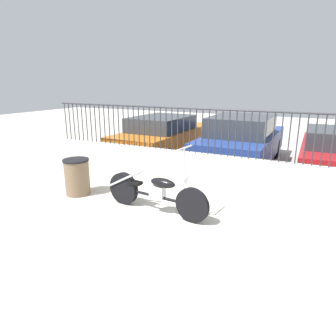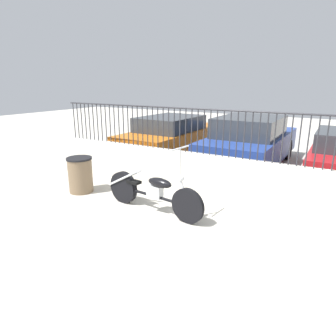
# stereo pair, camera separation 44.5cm
# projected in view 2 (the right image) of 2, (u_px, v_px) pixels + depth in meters

# --- Properties ---
(ground_plane) EXTENTS (40.00, 40.00, 0.00)m
(ground_plane) POSITION_uv_depth(u_px,v_px,m) (135.00, 250.00, 4.48)
(ground_plane) COLOR #B7B2A5
(low_wall) EXTENTS (8.32, 0.18, 0.92)m
(low_wall) POSITION_uv_depth(u_px,v_px,m) (208.00, 175.00, 6.56)
(low_wall) COLOR beige
(low_wall) RESTS_ON ground_plane
(fence_railing) EXTENTS (8.32, 0.04, 0.98)m
(fence_railing) POSITION_uv_depth(u_px,v_px,m) (210.00, 127.00, 6.27)
(fence_railing) COLOR #2D2D33
(fence_railing) RESTS_ON low_wall
(motorcycle_black) EXTENTS (2.27, 0.55, 1.36)m
(motorcycle_black) POSITION_uv_depth(u_px,v_px,m) (148.00, 191.00, 5.78)
(motorcycle_black) COLOR black
(motorcycle_black) RESTS_ON ground_plane
(trash_bin) EXTENTS (0.57, 0.57, 0.80)m
(trash_bin) POSITION_uv_depth(u_px,v_px,m) (80.00, 175.00, 6.79)
(trash_bin) COLOR brown
(trash_bin) RESTS_ON ground_plane
(car_orange) EXTENTS (1.85, 4.46, 1.37)m
(car_orange) POSITION_uv_depth(u_px,v_px,m) (173.00, 136.00, 9.89)
(car_orange) COLOR black
(car_orange) RESTS_ON ground_plane
(car_blue) EXTENTS (1.86, 4.45, 1.48)m
(car_blue) POSITION_uv_depth(u_px,v_px,m) (250.00, 142.00, 8.83)
(car_blue) COLOR black
(car_blue) RESTS_ON ground_plane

